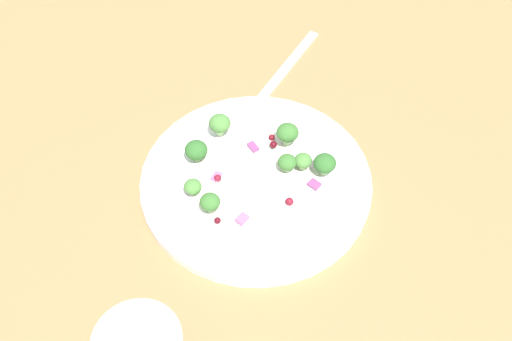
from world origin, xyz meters
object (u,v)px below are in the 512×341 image
at_px(plate, 256,181).
at_px(broccoli_floret_1, 210,202).
at_px(broccoli_floret_2, 287,162).
at_px(fork, 277,78).
at_px(broccoli_floret_0, 325,164).

relative_size(plate, broccoli_floret_1, 11.70).
height_order(broccoli_floret_1, broccoli_floret_2, broccoli_floret_1).
bearing_deg(fork, broccoli_floret_1, -113.19).
xyz_separation_m(plate, broccoli_floret_0, (0.07, 0.00, 0.02)).
bearing_deg(fork, broccoli_floret_0, -77.56).
bearing_deg(fork, plate, -102.92).
height_order(plate, broccoli_floret_2, broccoli_floret_2).
distance_m(plate, broccoli_floret_1, 0.07).
height_order(broccoli_floret_0, broccoli_floret_2, broccoli_floret_0).
distance_m(plate, broccoli_floret_2, 0.04).
bearing_deg(plate, broccoli_floret_2, 14.25).
relative_size(broccoli_floret_0, fork, 0.15).
bearing_deg(broccoli_floret_2, fork, 88.75).
xyz_separation_m(broccoli_floret_0, fork, (-0.04, 0.17, -0.03)).
xyz_separation_m(broccoli_floret_0, broccoli_floret_1, (-0.13, -0.04, -0.00)).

